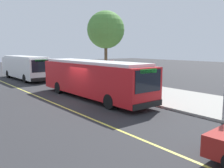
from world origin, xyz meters
name	(u,v)px	position (x,y,z in m)	size (l,w,h in m)	color
ground_plane	(82,100)	(0.00, 0.00, 0.00)	(120.00, 120.00, 0.00)	#2B2B2D
sidewalk_curb	(139,91)	(0.00, 6.00, 0.07)	(44.00, 6.40, 0.15)	gray
lane_stripe_center	(55,104)	(0.00, -2.20, 0.00)	(36.00, 0.14, 0.01)	#E0D64C
transit_bus_main	(92,78)	(-0.07, 1.01, 1.62)	(12.00, 2.77, 2.95)	red
transit_bus_second	(25,67)	(-15.28, 0.71, 1.62)	(10.64, 2.84, 2.95)	white
bus_shelter	(114,69)	(-3.16, 5.58, 1.92)	(2.90, 1.60, 2.48)	#333338
waiting_bench	(117,82)	(-2.75, 5.63, 0.63)	(1.60, 0.48, 0.95)	brown
route_sign_post	(112,71)	(-0.55, 3.37, 1.96)	(0.44, 0.08, 2.80)	#333338
pedestrian_commuter	(123,80)	(-0.78, 4.74, 1.12)	(0.24, 0.40, 1.69)	#282D47
street_tree_near_shelter	(106,30)	(-7.55, 7.81, 6.05)	(4.37, 4.37, 8.11)	brown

